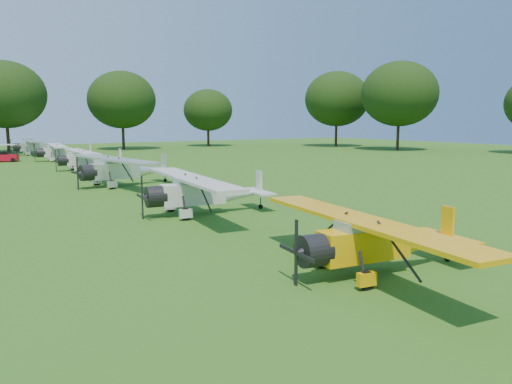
# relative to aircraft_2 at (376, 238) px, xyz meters

# --- Properties ---
(ground) EXTENTS (160.00, 160.00, 0.00)m
(ground) POSITION_rel_aircraft_2_xyz_m (0.06, 11.26, -1.12)
(ground) COLOR #275A16
(ground) RESTS_ON ground
(tree_belt) EXTENTS (137.36, 130.27, 14.52)m
(tree_belt) POSITION_rel_aircraft_2_xyz_m (3.63, 11.43, 6.91)
(tree_belt) COLOR #2E2112
(tree_belt) RESTS_ON ground
(aircraft_2) EXTENTS (6.14, 9.73, 1.91)m
(aircraft_2) POSITION_rel_aircraft_2_xyz_m (0.00, 0.00, 0.00)
(aircraft_2) COLOR #EAA709
(aircraft_2) RESTS_ON ground
(aircraft_3) EXTENTS (6.63, 10.54, 2.07)m
(aircraft_3) POSITION_rel_aircraft_2_xyz_m (-0.01, 11.61, 0.09)
(aircraft_3) COLOR silver
(aircraft_3) RESTS_ON ground
(aircraft_4) EXTENTS (7.06, 11.21, 2.20)m
(aircraft_4) POSITION_rel_aircraft_2_xyz_m (0.10, 24.41, 0.17)
(aircraft_4) COLOR silver
(aircraft_4) RESTS_ON ground
(aircraft_5) EXTENTS (6.28, 9.99, 1.97)m
(aircraft_5) POSITION_rel_aircraft_2_xyz_m (1.03, 37.18, 0.04)
(aircraft_5) COLOR silver
(aircraft_5) RESTS_ON ground
(aircraft_6) EXTENTS (6.41, 10.20, 2.00)m
(aircraft_6) POSITION_rel_aircraft_2_xyz_m (1.31, 49.39, 0.05)
(aircraft_6) COLOR silver
(aircraft_6) RESTS_ON ground
(aircraft_7) EXTENTS (6.96, 11.09, 2.18)m
(aircraft_7) POSITION_rel_aircraft_2_xyz_m (0.68, 61.80, 0.16)
(aircraft_7) COLOR silver
(aircraft_7) RESTS_ON ground
(golf_cart) EXTENTS (2.62, 2.09, 1.97)m
(golf_cart) POSITION_rel_aircraft_2_xyz_m (-4.28, 51.65, -0.46)
(golf_cart) COLOR #AC0C1E
(golf_cart) RESTS_ON ground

